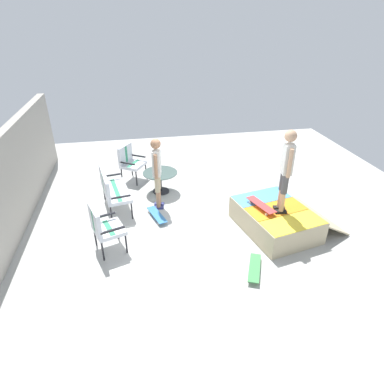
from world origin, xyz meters
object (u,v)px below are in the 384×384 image
person_skater (286,165)px  patio_chair_by_wall (102,225)px  skateboard_spare (255,268)px  skate_ramp (276,219)px  person_watching (157,168)px  skateboard_by_bench (157,215)px  patio_bench (111,187)px  patio_chair_near_house (129,160)px  skateboard_on_ramp (261,205)px  patio_table (160,178)px

person_skater → patio_chair_by_wall: bearing=90.2°
skateboard_spare → skate_ramp: bearing=-36.9°
person_watching → person_skater: bearing=-121.8°
person_skater → skateboard_by_bench: person_skater is taller
patio_bench → patio_chair_near_house: size_ratio=1.30×
skateboard_spare → skateboard_on_ramp: size_ratio=0.99×
patio_table → skateboard_on_ramp: size_ratio=1.09×
skate_ramp → patio_bench: bearing=67.2°
person_watching → skateboard_spare: 3.21m
person_skater → skateboard_spare: 2.10m
person_skater → skateboard_by_bench: 3.12m
person_skater → skateboard_on_ramp: bearing=66.0°
skateboard_spare → skateboard_on_ramp: (1.30, -0.57, 0.53)m
skate_ramp → patio_chair_near_house: patio_chair_near_house is taller
patio_chair_near_house → patio_table: size_ratio=1.13×
person_watching → skateboard_by_bench: bearing=169.3°
patio_bench → patio_table: (0.71, -1.24, -0.21)m
patio_chair_near_house → skateboard_by_bench: size_ratio=1.24×
patio_table → skateboard_by_bench: 1.35m
skate_ramp → skateboard_on_ramp: skateboard_on_ramp is taller
skateboard_by_bench → skateboard_on_ramp: 2.40m
patio_bench → skateboard_by_bench: patio_bench is taller
skateboard_spare → skateboard_by_bench: bearing=36.9°
skateboard_spare → skateboard_on_ramp: 1.52m
patio_bench → skateboard_spare: (-2.73, -2.62, -0.53)m
person_skater → skateboard_by_bench: (1.01, 2.55, -1.49)m
skate_ramp → skateboard_spare: size_ratio=2.88×
person_skater → skateboard_by_bench: bearing=68.3°
patio_table → person_watching: size_ratio=0.51×
patio_chair_near_house → skateboard_on_ramp: patio_chair_near_house is taller
patio_bench → skateboard_on_ramp: patio_bench is taller
patio_chair_by_wall → person_watching: person_watching is taller
patio_bench → person_skater: person_skater is taller
patio_bench → patio_chair_by_wall: 1.61m
patio_table → person_skater: person_skater is taller
patio_chair_near_house → skateboard_by_bench: (-2.19, -0.55, -0.53)m
patio_chair_near_house → skateboard_spare: size_ratio=1.25×
skate_ramp → person_skater: size_ratio=1.32×
person_skater → person_watching: bearing=58.2°
skate_ramp → person_watching: bearing=59.8°
skateboard_on_ramp → person_skater: bearing=-114.0°
patio_bench → person_skater: size_ratio=0.75×
patio_chair_near_house → person_skater: bearing=-135.9°
patio_chair_by_wall → skateboard_by_bench: patio_chair_by_wall is taller
patio_table → skateboard_on_ramp: 2.91m
patio_chair_by_wall → skateboard_spare: size_ratio=1.25×
patio_chair_near_house → skateboard_spare: 4.88m
patio_chair_by_wall → patio_table: patio_chair_by_wall is taller
patio_bench → patio_chair_near_house: same height
skateboard_by_bench → skateboard_on_ramp: skateboard_on_ramp is taller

